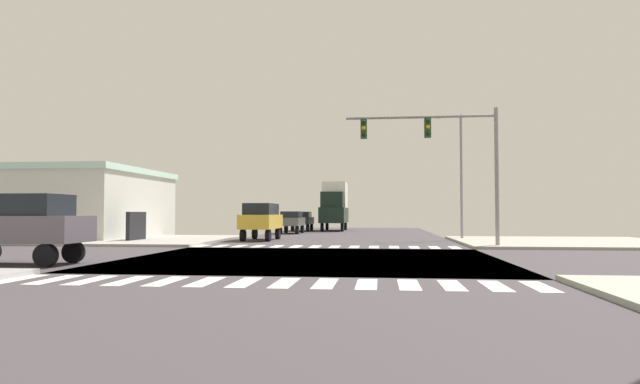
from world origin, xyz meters
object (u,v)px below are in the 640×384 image
at_px(bank_building, 72,204).
at_px(sedan_trailing_4, 291,220).
at_px(traffic_signal_mast, 438,144).
at_px(box_truck_outer_2, 334,205).
at_px(street_lamp, 457,165).
at_px(sedan_crossing_2, 302,220).
at_px(suv_nearside_1, 261,218).
at_px(suv_leading_2, 17,223).

distance_m(bank_building, sedan_trailing_4, 17.30).
relative_size(traffic_signal_mast, box_truck_outer_2, 1.05).
height_order(street_lamp, box_truck_outer_2, street_lamp).
bearing_deg(box_truck_outer_2, bank_building, 48.45).
xyz_separation_m(street_lamp, sedan_crossing_2, (-12.52, 16.78, -3.72)).
relative_size(bank_building, suv_nearside_1, 2.68).
bearing_deg(street_lamp, sedan_crossing_2, 126.71).
relative_size(traffic_signal_mast, bank_building, 0.61).
height_order(traffic_signal_mast, sedan_crossing_2, traffic_signal_mast).
relative_size(bank_building, suv_leading_2, 2.68).
xyz_separation_m(bank_building, suv_leading_2, (9.10, -18.41, -0.98)).
relative_size(traffic_signal_mast, street_lamp, 0.94).
xyz_separation_m(traffic_signal_mast, bank_building, (-24.08, 7.69, -2.81)).
relative_size(street_lamp, sedan_trailing_4, 1.88).
bearing_deg(suv_nearside_1, traffic_signal_mast, 148.46).
relative_size(traffic_signal_mast, suv_nearside_1, 1.65).
bearing_deg(suv_leading_2, sedan_crossing_2, -7.26).
bearing_deg(bank_building, suv_leading_2, -63.70).
height_order(sedan_crossing_2, suv_leading_2, suv_leading_2).
distance_m(street_lamp, sedan_crossing_2, 21.26).
distance_m(traffic_signal_mast, box_truck_outer_2, 27.60).
height_order(bank_building, suv_leading_2, bank_building).
relative_size(bank_building, box_truck_outer_2, 1.71).
bearing_deg(box_truck_outer_2, suv_leading_2, 78.56).
xyz_separation_m(suv_nearside_1, sedan_crossing_2, (0.00, 18.35, -0.28)).
xyz_separation_m(traffic_signal_mast, sedan_trailing_4, (-10.46, 18.28, -4.07)).
bearing_deg(street_lamp, box_truck_outer_2, 117.28).
bearing_deg(suv_leading_2, box_truck_outer_2, -11.44).
distance_m(bank_building, box_truck_outer_2, 25.06).
relative_size(street_lamp, box_truck_outer_2, 1.12).
xyz_separation_m(bank_building, sedan_trailing_4, (13.62, 10.59, -1.26)).
xyz_separation_m(sedan_trailing_4, box_truck_outer_2, (3.00, 8.17, 1.45)).
xyz_separation_m(suv_leading_2, box_truck_outer_2, (7.52, 37.17, 1.17)).
bearing_deg(suv_leading_2, sedan_trailing_4, -8.86).
relative_size(street_lamp, bank_building, 0.66).
bearing_deg(suv_leading_2, bank_building, 26.30).
height_order(traffic_signal_mast, sedan_trailing_4, traffic_signal_mast).
distance_m(street_lamp, sedan_trailing_4, 16.62).
height_order(traffic_signal_mast, suv_leading_2, traffic_signal_mast).
height_order(bank_building, box_truck_outer_2, box_truck_outer_2).
bearing_deg(sedan_crossing_2, suv_nearside_1, 90.00).
xyz_separation_m(traffic_signal_mast, sedan_crossing_2, (-10.46, 24.77, -4.07)).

